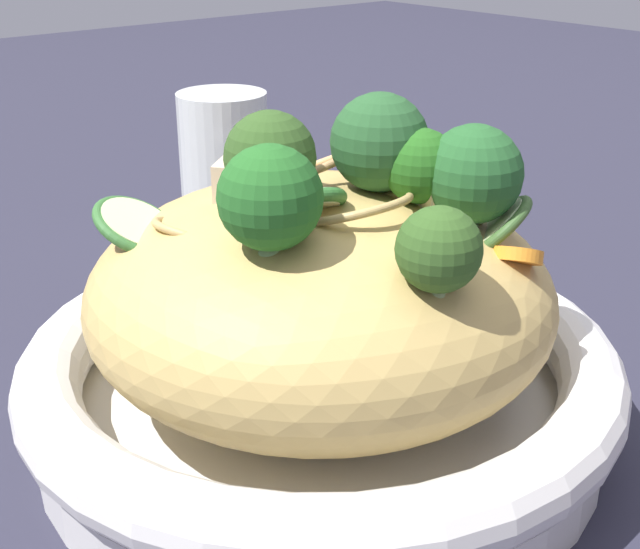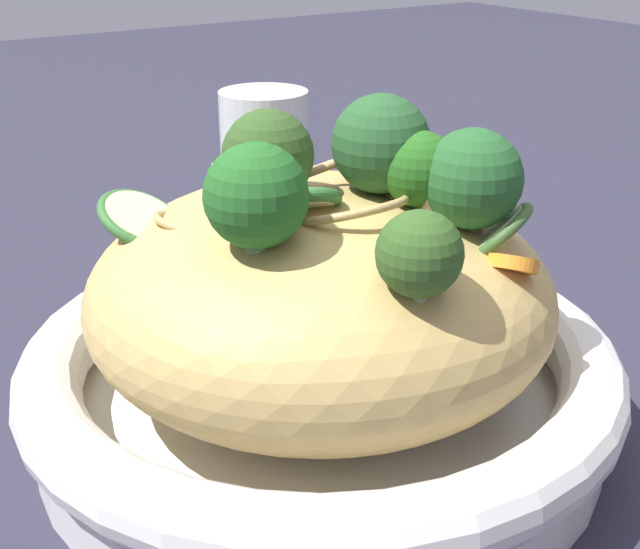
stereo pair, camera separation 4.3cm
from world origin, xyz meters
The scene contains 8 objects.
ground_plane centered at (0.00, 0.00, 0.00)m, with size 3.00×3.00×0.00m, color #272636.
serving_bowl centered at (0.00, 0.00, 0.03)m, with size 0.31×0.31×0.06m.
noodle_heap centered at (0.00, 0.00, 0.08)m, with size 0.23×0.23×0.12m.
broccoli_florets centered at (0.01, -0.03, 0.15)m, with size 0.20×0.14×0.08m.
carrot_coins centered at (0.05, -0.02, 0.12)m, with size 0.06×0.17×0.04m.
zucchini_slices centered at (-0.01, -0.01, 0.12)m, with size 0.18×0.17×0.05m.
chicken_chunks centered at (0.01, -0.01, 0.13)m, with size 0.11×0.10×0.03m.
drinking_glass centered at (0.13, 0.28, 0.06)m, with size 0.07×0.07×0.12m.
Camera 2 is at (-0.22, -0.33, 0.26)m, focal length 48.99 mm.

